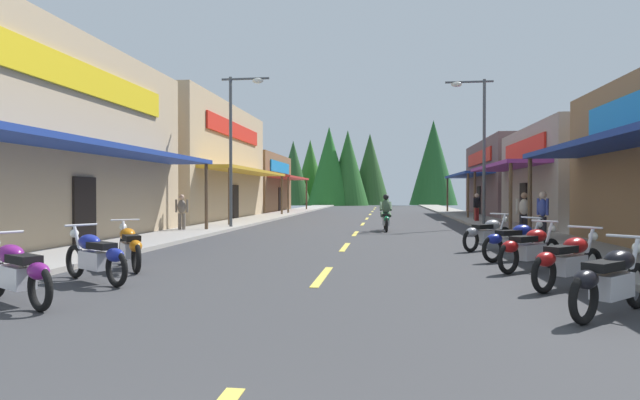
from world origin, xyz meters
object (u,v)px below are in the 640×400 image
at_px(pedestrian_browsing, 477,206).
at_px(pedestrian_waiting, 182,211).
at_px(motorcycle_parked_right_2, 530,248).
at_px(motorcycle_parked_left_1, 96,256).
at_px(motorcycle_parked_right_4, 487,233).
at_px(motorcycle_parked_left_2, 130,246).
at_px(motorcycle_parked_right_3, 515,240).
at_px(rider_cruising_lead, 386,216).
at_px(pedestrian_strolling, 543,213).
at_px(motorcycle_parked_right_0, 611,279).
at_px(streetlamp_right, 477,133).
at_px(streetlamp_left, 237,131).
at_px(motorcycle_parked_right_1, 568,260).
at_px(motorcycle_parked_left_0, 17,271).
at_px(pedestrian_by_shop, 524,211).

xyz_separation_m(pedestrian_browsing, pedestrian_waiting, (-13.19, -8.40, -0.03)).
relative_size(motorcycle_parked_right_2, motorcycle_parked_left_1, 0.88).
bearing_deg(motorcycle_parked_right_4, pedestrian_waiting, 112.82).
bearing_deg(motorcycle_parked_left_2, motorcycle_parked_right_3, -111.94).
xyz_separation_m(motorcycle_parked_right_3, rider_cruising_lead, (-3.08, 9.22, 0.17)).
distance_m(motorcycle_parked_left_1, pedestrian_strolling, 13.94).
height_order(motorcycle_parked_left_2, pedestrian_strolling, pedestrian_strolling).
height_order(motorcycle_parked_left_1, pedestrian_browsing, pedestrian_browsing).
relative_size(motorcycle_parked_right_2, motorcycle_parked_right_3, 0.90).
relative_size(motorcycle_parked_right_4, rider_cruising_lead, 0.77).
bearing_deg(motorcycle_parked_right_4, motorcycle_parked_right_2, -130.55).
distance_m(motorcycle_parked_right_0, motorcycle_parked_left_2, 8.91).
distance_m(streetlamp_right, motorcycle_parked_right_0, 17.72).
distance_m(streetlamp_left, motorcycle_parked_right_0, 18.18).
bearing_deg(motorcycle_parked_right_1, motorcycle_parked_left_2, 129.87).
height_order(streetlamp_right, pedestrian_waiting, streetlamp_right).
distance_m(motorcycle_parked_right_4, motorcycle_parked_left_2, 9.45).
height_order(motorcycle_parked_left_1, pedestrian_strolling, pedestrian_strolling).
relative_size(motorcycle_parked_left_0, pedestrian_waiting, 1.22).
relative_size(motorcycle_parked_right_1, pedestrian_by_shop, 1.01).
height_order(motorcycle_parked_right_3, rider_cruising_lead, rider_cruising_lead).
relative_size(motorcycle_parked_right_4, pedestrian_by_shop, 1.01).
distance_m(motorcycle_parked_left_1, pedestrian_waiting, 11.86).
distance_m(motorcycle_parked_right_1, motorcycle_parked_left_2, 8.55).
distance_m(streetlamp_right, rider_cruising_lead, 6.16).
xyz_separation_m(motorcycle_parked_left_2, rider_cruising_lead, (5.39, 11.62, 0.17)).
height_order(motorcycle_parked_right_4, rider_cruising_lead, rider_cruising_lead).
height_order(motorcycle_parked_right_4, pedestrian_waiting, pedestrian_waiting).
distance_m(motorcycle_parked_right_0, motorcycle_parked_right_2, 3.88).
height_order(motorcycle_parked_right_3, pedestrian_waiting, pedestrian_waiting).
relative_size(motorcycle_parked_right_0, motorcycle_parked_right_3, 0.88).
bearing_deg(motorcycle_parked_right_4, motorcycle_parked_left_0, -177.39).
bearing_deg(motorcycle_parked_right_0, pedestrian_strolling, 34.21).
bearing_deg(streetlamp_left, pedestrian_by_shop, -13.29).
distance_m(streetlamp_left, pedestrian_by_shop, 12.39).
bearing_deg(motorcycle_parked_left_0, motorcycle_parked_right_4, -104.95).
bearing_deg(motorcycle_parked_right_0, streetlamp_right, 41.99).
bearing_deg(motorcycle_parked_left_0, pedestrian_by_shop, -98.98).
bearing_deg(streetlamp_left, rider_cruising_lead, -2.23).
relative_size(motorcycle_parked_right_3, motorcycle_parked_right_4, 1.11).
height_order(motorcycle_parked_right_2, motorcycle_parked_right_4, same).
xyz_separation_m(motorcycle_parked_right_4, motorcycle_parked_left_1, (-8.03, -6.24, 0.00)).
height_order(streetlamp_right, pedestrian_browsing, streetlamp_right).
distance_m(streetlamp_left, motorcycle_parked_right_3, 14.07).
relative_size(motorcycle_parked_right_0, rider_cruising_lead, 0.75).
bearing_deg(pedestrian_by_shop, pedestrian_strolling, 30.96).
relative_size(motorcycle_parked_right_0, motorcycle_parked_left_2, 0.92).
bearing_deg(pedestrian_waiting, motorcycle_parked_left_0, 15.79).
xyz_separation_m(streetlamp_left, motorcycle_parked_right_4, (9.43, -7.27, -3.89)).
distance_m(motorcycle_parked_right_2, motorcycle_parked_left_0, 9.27).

